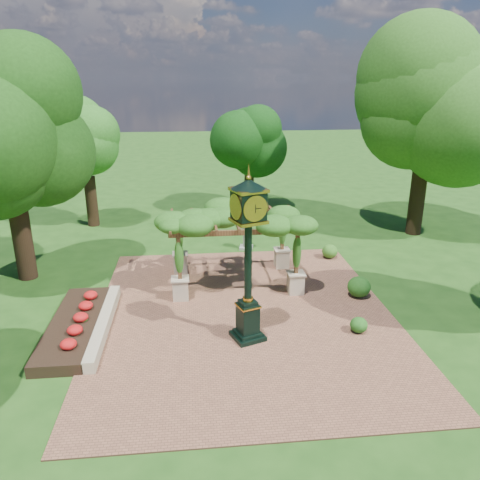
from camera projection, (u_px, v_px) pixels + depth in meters
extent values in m
plane|color=#1E4714|center=(248.00, 330.00, 15.03)|extent=(120.00, 120.00, 0.00)
cube|color=brown|center=(245.00, 314.00, 15.97)|extent=(10.00, 12.00, 0.04)
cube|color=#C6B793|center=(104.00, 324.00, 14.99)|extent=(0.35, 5.00, 0.40)
cube|color=red|center=(75.00, 326.00, 14.91)|extent=(1.50, 5.00, 0.36)
cube|color=black|center=(248.00, 336.00, 14.47)|extent=(1.15, 1.15, 0.13)
cube|color=black|center=(248.00, 319.00, 14.28)|extent=(0.72, 0.72, 1.00)
cube|color=#C58929|center=(248.00, 305.00, 14.13)|extent=(0.80, 0.80, 0.04)
cylinder|color=black|center=(248.00, 261.00, 13.66)|extent=(0.29, 0.29, 2.57)
cube|color=black|center=(248.00, 205.00, 13.11)|extent=(1.01, 1.01, 0.78)
cylinder|color=silver|center=(255.00, 209.00, 12.77)|extent=(0.64, 0.27, 0.67)
cone|color=black|center=(249.00, 184.00, 12.91)|extent=(1.29, 1.29, 0.28)
sphere|color=#C58929|center=(249.00, 178.00, 12.85)|extent=(0.16, 0.16, 0.16)
cube|color=#C2AE90|center=(181.00, 289.00, 16.95)|extent=(0.56, 0.56, 0.77)
cube|color=brown|center=(179.00, 258.00, 16.56)|extent=(0.14, 0.14, 1.58)
cube|color=#C2AE90|center=(296.00, 283.00, 17.44)|extent=(0.56, 0.56, 0.77)
cube|color=brown|center=(297.00, 253.00, 17.04)|extent=(0.14, 0.14, 1.58)
cube|color=#C2AE90|center=(181.00, 263.00, 19.36)|extent=(0.56, 0.56, 0.77)
cube|color=brown|center=(179.00, 235.00, 18.96)|extent=(0.14, 0.14, 1.58)
cube|color=#C2AE90|center=(282.00, 258.00, 19.84)|extent=(0.56, 0.56, 0.77)
cube|color=brown|center=(283.00, 231.00, 19.44)|extent=(0.14, 0.14, 1.58)
cube|color=brown|center=(239.00, 233.00, 16.52)|extent=(4.95, 0.20, 0.19)
cube|color=brown|center=(231.00, 213.00, 18.92)|extent=(4.95, 0.20, 0.19)
ellipsoid|color=#275A19|center=(235.00, 216.00, 17.64)|extent=(5.00, 3.15, 0.85)
cube|color=#9B9C94|center=(246.00, 247.00, 22.21)|extent=(0.73, 0.73, 0.11)
cylinder|color=#9B9C94|center=(246.00, 237.00, 22.05)|extent=(0.37, 0.37, 1.01)
cylinder|color=#9B9C94|center=(246.00, 227.00, 21.88)|extent=(0.69, 0.69, 0.06)
ellipsoid|color=#205718|center=(359.00, 325.00, 14.75)|extent=(0.60, 0.60, 0.49)
ellipsoid|color=#205317|center=(359.00, 287.00, 17.14)|extent=(0.86, 0.86, 0.76)
ellipsoid|color=#31661D|center=(330.00, 251.00, 20.87)|extent=(0.83, 0.83, 0.62)
cylinder|color=#301E13|center=(22.00, 239.00, 18.45)|extent=(0.74, 0.74, 3.34)
ellipsoid|color=#194010|center=(4.00, 127.00, 17.04)|extent=(5.12, 5.12, 5.27)
cylinder|color=#322013|center=(92.00, 201.00, 25.32)|extent=(0.61, 0.61, 2.72)
ellipsoid|color=#27611B|center=(85.00, 135.00, 24.17)|extent=(3.57, 3.57, 4.29)
cylinder|color=#2F2113|center=(249.00, 190.00, 28.46)|extent=(0.57, 0.57, 2.43)
ellipsoid|color=#0F360D|center=(249.00, 138.00, 27.43)|extent=(3.47, 3.47, 3.84)
cylinder|color=black|center=(417.00, 198.00, 23.80)|extent=(0.77, 0.77, 3.81)
ellipsoid|color=#295819|center=(430.00, 97.00, 22.19)|extent=(5.98, 5.98, 6.01)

